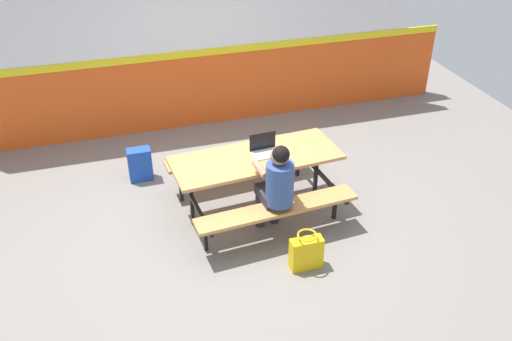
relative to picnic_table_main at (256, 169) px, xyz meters
name	(u,v)px	position (x,y,z in m)	size (l,w,h in m)	color
ground_plane	(238,213)	(-0.23, 0.00, -0.59)	(10.00, 10.00, 0.02)	gray
accent_backdrop	(191,46)	(-0.23, 2.44, 0.67)	(8.00, 0.14, 2.60)	#E55119
picnic_table_main	(256,169)	(0.00, 0.00, 0.00)	(1.99, 1.69, 0.74)	tan
student_nearer	(277,183)	(0.06, -0.55, 0.13)	(0.38, 0.53, 1.21)	#2D2D38
laptop_silver	(265,149)	(0.12, 0.05, 0.21)	(0.34, 0.24, 0.22)	silver
backpack_dark	(140,164)	(-1.24, 1.09, -0.36)	(0.30, 0.22, 0.44)	#1E47B2
tote_bag_bright	(306,252)	(0.20, -1.14, -0.38)	(0.34, 0.21, 0.43)	yellow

